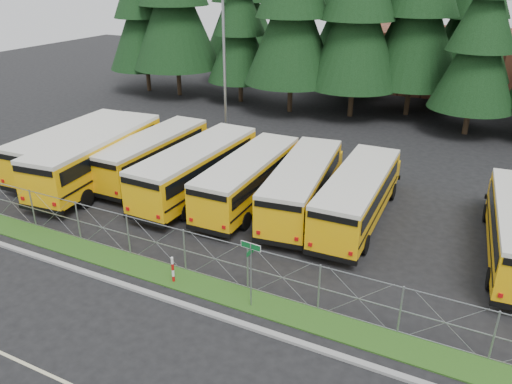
# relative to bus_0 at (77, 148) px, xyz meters

# --- Properties ---
(ground) EXTENTS (120.00, 120.00, 0.00)m
(ground) POSITION_rel_bus_0_xyz_m (13.65, -5.77, -1.42)
(ground) COLOR black
(ground) RESTS_ON ground
(curb) EXTENTS (50.00, 0.25, 0.12)m
(curb) POSITION_rel_bus_0_xyz_m (13.65, -8.87, -1.36)
(curb) COLOR gray
(curb) RESTS_ON ground
(grass_verge) EXTENTS (50.00, 1.40, 0.06)m
(grass_verge) POSITION_rel_bus_0_xyz_m (13.65, -7.47, -1.39)
(grass_verge) COLOR #1F4614
(grass_verge) RESTS_ON ground
(chainlink_fence) EXTENTS (44.00, 0.10, 2.00)m
(chainlink_fence) POSITION_rel_bus_0_xyz_m (13.65, -6.77, -0.42)
(chainlink_fence) COLOR gray
(chainlink_fence) RESTS_ON ground
(brick_building) EXTENTS (22.00, 10.00, 6.00)m
(brick_building) POSITION_rel_bus_0_xyz_m (19.65, 34.23, 1.58)
(brick_building) COLOR brown
(brick_building) RESTS_ON ground
(bus_0) EXTENTS (3.08, 10.94, 2.84)m
(bus_0) POSITION_rel_bus_0_xyz_m (0.00, 0.00, 0.00)
(bus_0) COLOR #F0AB07
(bus_0) RESTS_ON ground
(bus_1) EXTENTS (4.00, 11.97, 3.08)m
(bus_1) POSITION_rel_bus_0_xyz_m (2.80, -0.78, 0.12)
(bus_1) COLOR #F0AB07
(bus_1) RESTS_ON ground
(bus_2) EXTENTS (2.44, 10.32, 2.70)m
(bus_2) POSITION_rel_bus_0_xyz_m (5.15, 1.37, -0.07)
(bus_2) COLOR #F0AB07
(bus_2) RESTS_ON ground
(bus_3) EXTENTS (2.87, 11.11, 2.90)m
(bus_3) POSITION_rel_bus_0_xyz_m (8.97, 0.36, 0.03)
(bus_3) COLOR #F0AB07
(bus_3) RESTS_ON ground
(bus_4) EXTENTS (2.65, 10.39, 2.71)m
(bus_4) POSITION_rel_bus_0_xyz_m (12.07, 0.59, -0.06)
(bus_4) COLOR #F0AB07
(bus_4) RESTS_ON ground
(bus_5) EXTENTS (3.77, 10.65, 2.73)m
(bus_5) POSITION_rel_bus_0_xyz_m (14.98, 0.98, -0.05)
(bus_5) COLOR #F0AB07
(bus_5) RESTS_ON ground
(bus_6) EXTENTS (2.76, 10.50, 2.73)m
(bus_6) POSITION_rel_bus_0_xyz_m (17.95, 0.98, -0.05)
(bus_6) COLOR #F0AB07
(bus_6) RESTS_ON ground
(street_sign) EXTENTS (0.84, 0.55, 2.81)m
(street_sign) POSITION_rel_bus_0_xyz_m (16.29, -7.73, 0.61)
(street_sign) COLOR gray
(street_sign) RESTS_ON ground
(striped_bollard) EXTENTS (0.11, 0.11, 1.20)m
(striped_bollard) POSITION_rel_bus_0_xyz_m (12.69, -7.73, -0.82)
(striped_bollard) COLOR #B20C0C
(striped_bollard) RESTS_ON ground
(light_standard) EXTENTS (0.70, 0.35, 10.14)m
(light_standard) POSITION_rel_bus_0_xyz_m (5.58, 9.20, 4.08)
(light_standard) COLOR gray
(light_standard) RESTS_ON ground
(conifer_0) EXTENTS (7.30, 7.30, 16.14)m
(conifer_0) POSITION_rel_bus_0_xyz_m (-9.83, 19.97, 6.65)
(conifer_0) COLOR black
(conifer_0) RESTS_ON ground
(conifer_2) EXTENTS (6.21, 6.21, 13.74)m
(conifer_2) POSITION_rel_bus_0_xyz_m (0.93, 20.21, 5.45)
(conifer_2) COLOR black
(conifer_2) RESTS_ON ground
(conifer_3) EXTENTS (8.07, 8.07, 17.85)m
(conifer_3) POSITION_rel_bus_0_xyz_m (6.58, 18.95, 7.50)
(conifer_3) COLOR black
(conifer_3) RESTS_ON ground
(conifer_4) EXTENTS (7.99, 7.99, 17.67)m
(conifer_4) POSITION_rel_bus_0_xyz_m (11.88, 19.90, 7.41)
(conifer_4) COLOR black
(conifer_4) RESTS_ON ground
(conifer_5) EXTENTS (8.28, 8.28, 18.32)m
(conifer_5) POSITION_rel_bus_0_xyz_m (16.15, 22.58, 7.74)
(conifer_5) COLOR black
(conifer_5) RESTS_ON ground
(conifer_6) EXTENTS (6.32, 6.32, 13.97)m
(conifer_6) POSITION_rel_bus_0_xyz_m (21.37, 19.00, 5.57)
(conifer_6) COLOR black
(conifer_6) RESTS_ON ground
(conifer_11) EXTENTS (7.67, 7.67, 16.96)m
(conifer_11) POSITION_rel_bus_0_xyz_m (9.00, 26.51, 7.06)
(conifer_11) COLOR black
(conifer_11) RESTS_ON ground
(conifer_12) EXTENTS (7.89, 7.89, 17.45)m
(conifer_12) POSITION_rel_bus_0_xyz_m (19.89, 27.57, 7.30)
(conifer_12) COLOR black
(conifer_12) RESTS_ON ground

